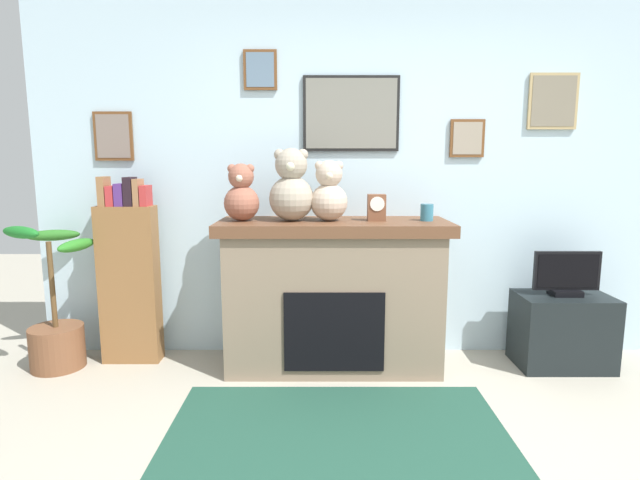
{
  "coord_description": "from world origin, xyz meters",
  "views": [
    {
      "loc": [
        -0.49,
        -1.78,
        1.46
      ],
      "look_at": [
        -0.5,
        1.66,
        0.91
      ],
      "focal_mm": 28.12,
      "sensor_mm": 36.0,
      "label": 1
    }
  ],
  "objects_px": {
    "bookshelf": "(131,277)",
    "teddy_bear_grey": "(243,195)",
    "candle_jar": "(428,212)",
    "television": "(568,275)",
    "potted_plant": "(58,327)",
    "teddy_bear_brown": "(293,188)",
    "tv_stand": "(564,331)",
    "teddy_bear_tan": "(330,194)",
    "mantel_clock": "(378,208)",
    "fireplace": "(334,293)"
  },
  "relations": [
    {
      "from": "bookshelf",
      "to": "mantel_clock",
      "type": "bearing_deg",
      "value": -3.45
    },
    {
      "from": "bookshelf",
      "to": "teddy_bear_brown",
      "type": "xyz_separation_m",
      "value": [
        1.18,
        -0.11,
        0.64
      ]
    },
    {
      "from": "bookshelf",
      "to": "teddy_bear_brown",
      "type": "relative_size",
      "value": 2.74
    },
    {
      "from": "candle_jar",
      "to": "mantel_clock",
      "type": "xyz_separation_m",
      "value": [
        -0.35,
        -0.0,
        0.03
      ]
    },
    {
      "from": "candle_jar",
      "to": "mantel_clock",
      "type": "distance_m",
      "value": 0.35
    },
    {
      "from": "teddy_bear_grey",
      "to": "candle_jar",
      "type": "bearing_deg",
      "value": 0.02
    },
    {
      "from": "candle_jar",
      "to": "teddy_bear_tan",
      "type": "distance_m",
      "value": 0.68
    },
    {
      "from": "bookshelf",
      "to": "television",
      "type": "bearing_deg",
      "value": -1.87
    },
    {
      "from": "fireplace",
      "to": "bookshelf",
      "type": "distance_m",
      "value": 1.48
    },
    {
      "from": "teddy_bear_grey",
      "to": "tv_stand",
      "type": "bearing_deg",
      "value": 0.14
    },
    {
      "from": "potted_plant",
      "to": "television",
      "type": "relative_size",
      "value": 2.25
    },
    {
      "from": "television",
      "to": "candle_jar",
      "type": "distance_m",
      "value": 1.09
    },
    {
      "from": "potted_plant",
      "to": "teddy_bear_brown",
      "type": "xyz_separation_m",
      "value": [
        1.67,
        0.03,
        0.98
      ]
    },
    {
      "from": "bookshelf",
      "to": "fireplace",
      "type": "bearing_deg",
      "value": -3.4
    },
    {
      "from": "mantel_clock",
      "to": "potted_plant",
      "type": "bearing_deg",
      "value": -179.34
    },
    {
      "from": "potted_plant",
      "to": "mantel_clock",
      "type": "distance_m",
      "value": 2.4
    },
    {
      "from": "potted_plant",
      "to": "teddy_bear_grey",
      "type": "bearing_deg",
      "value": 1.15
    },
    {
      "from": "fireplace",
      "to": "television",
      "type": "xyz_separation_m",
      "value": [
        1.63,
        -0.01,
        0.13
      ]
    },
    {
      "from": "potted_plant",
      "to": "teddy_bear_tan",
      "type": "xyz_separation_m",
      "value": [
        1.92,
        0.03,
        0.94
      ]
    },
    {
      "from": "bookshelf",
      "to": "teddy_bear_brown",
      "type": "distance_m",
      "value": 1.35
    },
    {
      "from": "tv_stand",
      "to": "teddy_bear_tan",
      "type": "bearing_deg",
      "value": -179.81
    },
    {
      "from": "bookshelf",
      "to": "candle_jar",
      "type": "distance_m",
      "value": 2.16
    },
    {
      "from": "television",
      "to": "teddy_bear_brown",
      "type": "relative_size",
      "value": 0.93
    },
    {
      "from": "potted_plant",
      "to": "mantel_clock",
      "type": "xyz_separation_m",
      "value": [
        2.25,
        0.03,
        0.85
      ]
    },
    {
      "from": "bookshelf",
      "to": "television",
      "type": "relative_size",
      "value": 2.93
    },
    {
      "from": "bookshelf",
      "to": "mantel_clock",
      "type": "distance_m",
      "value": 1.84
    },
    {
      "from": "television",
      "to": "bookshelf",
      "type": "bearing_deg",
      "value": 178.13
    },
    {
      "from": "teddy_bear_brown",
      "to": "teddy_bear_tan",
      "type": "height_order",
      "value": "teddy_bear_brown"
    },
    {
      "from": "tv_stand",
      "to": "teddy_bear_grey",
      "type": "relative_size",
      "value": 1.63
    },
    {
      "from": "tv_stand",
      "to": "mantel_clock",
      "type": "height_order",
      "value": "mantel_clock"
    },
    {
      "from": "mantel_clock",
      "to": "teddy_bear_grey",
      "type": "relative_size",
      "value": 0.47
    },
    {
      "from": "teddy_bear_tan",
      "to": "tv_stand",
      "type": "bearing_deg",
      "value": 0.19
    },
    {
      "from": "candle_jar",
      "to": "mantel_clock",
      "type": "bearing_deg",
      "value": -179.78
    },
    {
      "from": "television",
      "to": "teddy_bear_tan",
      "type": "xyz_separation_m",
      "value": [
        -1.67,
        -0.0,
        0.57
      ]
    },
    {
      "from": "fireplace",
      "to": "tv_stand",
      "type": "xyz_separation_m",
      "value": [
        1.63,
        -0.01,
        -0.27
      ]
    },
    {
      "from": "teddy_bear_brown",
      "to": "teddy_bear_tan",
      "type": "distance_m",
      "value": 0.26
    },
    {
      "from": "bookshelf",
      "to": "teddy_bear_tan",
      "type": "bearing_deg",
      "value": -4.2
    },
    {
      "from": "teddy_bear_grey",
      "to": "teddy_bear_tan",
      "type": "xyz_separation_m",
      "value": [
        0.6,
        -0.0,
        0.01
      ]
    },
    {
      "from": "bookshelf",
      "to": "teddy_bear_grey",
      "type": "distance_m",
      "value": 1.04
    },
    {
      "from": "tv_stand",
      "to": "television",
      "type": "bearing_deg",
      "value": -90.0
    },
    {
      "from": "tv_stand",
      "to": "television",
      "type": "distance_m",
      "value": 0.4
    },
    {
      "from": "candle_jar",
      "to": "teddy_bear_brown",
      "type": "distance_m",
      "value": 0.94
    },
    {
      "from": "potted_plant",
      "to": "tv_stand",
      "type": "bearing_deg",
      "value": 0.51
    },
    {
      "from": "fireplace",
      "to": "teddy_bear_brown",
      "type": "xyz_separation_m",
      "value": [
        -0.29,
        -0.02,
        0.74
      ]
    },
    {
      "from": "bookshelf",
      "to": "teddy_bear_grey",
      "type": "xyz_separation_m",
      "value": [
        0.84,
        -0.11,
        0.6
      ]
    },
    {
      "from": "tv_stand",
      "to": "teddy_bear_tan",
      "type": "xyz_separation_m",
      "value": [
        -1.67,
        -0.01,
        0.97
      ]
    },
    {
      "from": "tv_stand",
      "to": "mantel_clock",
      "type": "bearing_deg",
      "value": -179.73
    },
    {
      "from": "candle_jar",
      "to": "potted_plant",
      "type": "bearing_deg",
      "value": -179.4
    },
    {
      "from": "potted_plant",
      "to": "mantel_clock",
      "type": "height_order",
      "value": "mantel_clock"
    },
    {
      "from": "teddy_bear_tan",
      "to": "candle_jar",
      "type": "bearing_deg",
      "value": 0.04
    }
  ]
}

